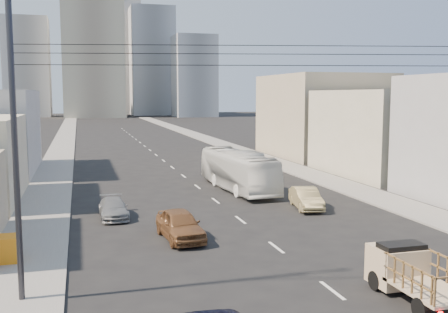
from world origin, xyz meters
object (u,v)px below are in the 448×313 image
city_bus (238,170)px  sedan_tan (306,198)px  sedan_grey (113,208)px  streetlamp_left (17,127)px  sedan_brown (180,225)px  flatbed_pickup (415,271)px

city_bus → sedan_tan: 8.32m
city_bus → sedan_grey: (-10.23, -7.18, -0.99)m
sedan_grey → streetlamp_left: streetlamp_left is taller
city_bus → streetlamp_left: streetlamp_left is taller
sedan_brown → sedan_tan: sedan_brown is taller
city_bus → sedan_grey: 12.54m
city_bus → sedan_grey: city_bus is taller
streetlamp_left → sedan_brown: bearing=43.7°
sedan_grey → sedan_tan: bearing=-4.5°
city_bus → sedan_tan: size_ratio=2.67×
flatbed_pickup → streetlamp_left: (-13.89, 3.61, 5.34)m
sedan_brown → sedan_grey: sedan_brown is taller
sedan_brown → streetlamp_left: 11.29m
city_bus → sedan_brown: city_bus is taller
sedan_tan → streetlamp_left: streetlamp_left is taller
sedan_brown → sedan_tan: size_ratio=1.08×
sedan_grey → flatbed_pickup: bearing=-59.6°
sedan_tan → city_bus: bearing=116.4°
sedan_tan → flatbed_pickup: bearing=-89.8°
sedan_tan → streetlamp_left: bearing=-134.4°
flatbed_pickup → sedan_tan: (2.67, 15.48, -0.39)m
sedan_tan → sedan_grey: size_ratio=1.04×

